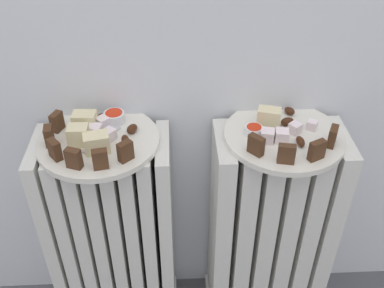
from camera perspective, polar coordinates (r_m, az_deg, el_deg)
radiator_left at (r=1.12m, az=-9.83°, el=-11.90°), size 0.29×0.16×0.57m
radiator_right at (r=1.13m, az=9.71°, el=-11.23°), size 0.29×0.16×0.57m
plate_left at (r=0.92m, az=-11.74°, el=0.36°), size 0.24×0.24×0.01m
plate_right at (r=0.94m, az=11.56°, el=1.01°), size 0.24×0.24×0.01m
dark_cake_slice_left_0 at (r=0.95m, az=-16.73°, el=2.72°), size 0.02×0.03×0.04m
dark_cake_slice_left_1 at (r=0.92m, az=-17.65°, el=0.99°), size 0.02×0.03×0.04m
dark_cake_slice_left_2 at (r=0.88m, az=-17.00°, el=-0.69°), size 0.03×0.03×0.04m
dark_cake_slice_left_3 at (r=0.85m, az=-14.76°, el=-1.80°), size 0.03×0.02×0.04m
dark_cake_slice_left_4 at (r=0.83m, az=-11.54°, el=-1.90°), size 0.03×0.02×0.04m
dark_cake_slice_left_5 at (r=0.84m, az=-8.43°, el=-0.92°), size 0.03×0.03×0.04m
marble_cake_slice_left_0 at (r=0.94m, az=-13.41°, el=2.83°), size 0.05×0.04×0.04m
marble_cake_slice_left_1 at (r=0.90m, az=-14.18°, el=1.08°), size 0.04×0.03×0.04m
marble_cake_slice_left_2 at (r=0.88m, az=-11.99°, el=0.15°), size 0.05×0.04×0.04m
turkish_delight_left_0 at (r=0.92m, az=-12.18°, el=1.61°), size 0.03×0.03×0.03m
turkish_delight_left_1 at (r=0.94m, az=-11.22°, el=2.71°), size 0.03×0.03×0.02m
turkish_delight_left_2 at (r=0.91m, az=-10.44°, el=1.20°), size 0.03×0.03×0.02m
medjool_date_left_0 at (r=0.89m, az=-8.47°, el=0.60°), size 0.02×0.03×0.01m
medjool_date_left_1 at (r=0.92m, az=-7.60°, el=1.92°), size 0.03×0.03×0.02m
medjool_date_left_3 at (r=0.97m, az=-11.43°, el=3.33°), size 0.03×0.03×0.02m
jam_bowl_left at (r=0.95m, az=-9.81°, el=3.42°), size 0.04×0.04×0.02m
dark_cake_slice_right_0 at (r=0.86m, az=8.11°, el=-0.13°), size 0.03×0.03×0.04m
dark_cake_slice_right_1 at (r=0.85m, az=11.87°, el=-1.24°), size 0.03×0.02×0.04m
dark_cake_slice_right_2 at (r=0.87m, az=15.54°, el=-0.78°), size 0.03×0.03×0.04m
dark_cake_slice_right_3 at (r=0.91m, az=17.37°, el=0.92°), size 0.03×0.03×0.04m
marble_cake_slice_right_0 at (r=0.93m, az=9.70°, el=3.26°), size 0.05×0.04×0.04m
turkish_delight_right_0 at (r=0.95m, az=14.96°, el=2.33°), size 0.03×0.03×0.02m
turkish_delight_right_1 at (r=0.90m, az=11.29°, el=1.00°), size 0.03×0.03×0.03m
turkish_delight_right_2 at (r=0.93m, az=12.91°, el=1.96°), size 0.03×0.03×0.02m
turkish_delight_right_3 at (r=0.90m, az=9.51°, el=1.02°), size 0.03×0.03×0.03m
medjool_date_right_0 at (r=0.95m, az=11.97°, el=2.80°), size 0.03×0.02×0.02m
medjool_date_right_1 at (r=0.90m, az=15.77°, el=-0.28°), size 0.03×0.03×0.01m
medjool_date_right_2 at (r=0.99m, az=12.25°, el=4.11°), size 0.03×0.03×0.02m
medjool_date_right_3 at (r=0.90m, az=13.56°, el=0.32°), size 0.02×0.03×0.02m
jam_bowl_right at (r=0.91m, az=7.83°, el=1.74°), size 0.04×0.04×0.02m
fork at (r=0.92m, az=-11.14°, el=0.89°), size 0.07×0.09×0.00m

